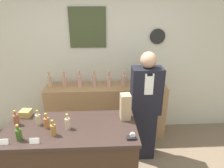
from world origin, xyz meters
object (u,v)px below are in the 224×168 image
object	(u,v)px
shopkeeper	(145,108)
potted_plant	(152,74)
paper_bag	(125,107)
tape_dispenser	(132,137)

from	to	relation	value
shopkeeper	potted_plant	xyz separation A→B (m)	(0.21, 0.57, 0.31)
potted_plant	paper_bag	size ratio (longest dim) A/B	1.09
shopkeeper	tape_dispenser	world-z (taller)	shopkeeper
shopkeeper	paper_bag	world-z (taller)	shopkeeper
shopkeeper	potted_plant	distance (m)	0.68
shopkeeper	tape_dispenser	distance (m)	0.95
tape_dispenser	potted_plant	bearing A→B (deg)	69.93
shopkeeper	paper_bag	bearing A→B (deg)	-124.97
potted_plant	tape_dispenser	size ratio (longest dim) A/B	3.67
tape_dispenser	shopkeeper	bearing A→B (deg)	69.72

